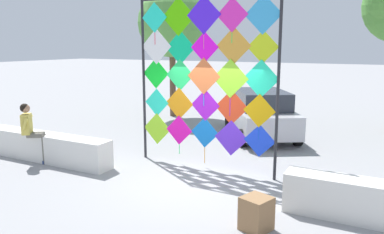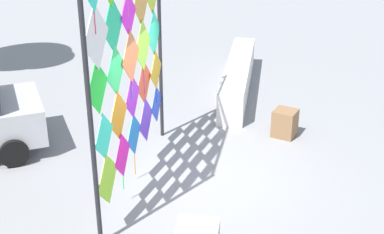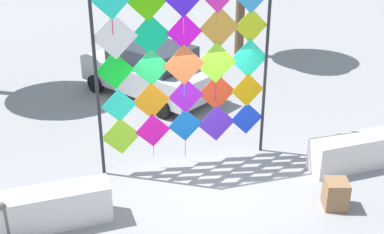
# 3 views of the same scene
# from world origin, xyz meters

# --- Properties ---
(ground) EXTENTS (120.00, 120.00, 0.00)m
(ground) POSITION_xyz_m (0.00, 0.00, 0.00)
(ground) COLOR gray
(plaza_ledge_right) EXTENTS (4.41, 0.56, 0.73)m
(plaza_ledge_right) POSITION_xyz_m (4.38, -0.33, 0.37)
(plaza_ledge_right) COLOR silver
(plaza_ledge_right) RESTS_ON ground
(kite_display_rack) EXTENTS (3.71, 0.21, 4.21)m
(kite_display_rack) POSITION_xyz_m (-0.22, 1.08, 2.40)
(kite_display_rack) COLOR #232328
(kite_display_rack) RESTS_ON ground
(cardboard_box_large) EXTENTS (0.56, 0.57, 0.57)m
(cardboard_box_large) POSITION_xyz_m (1.97, -1.49, 0.29)
(cardboard_box_large) COLOR olive
(cardboard_box_large) RESTS_ON ground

